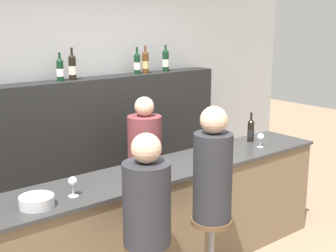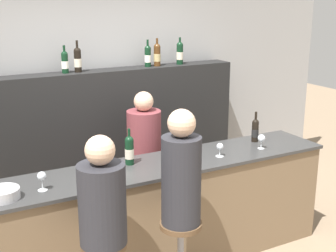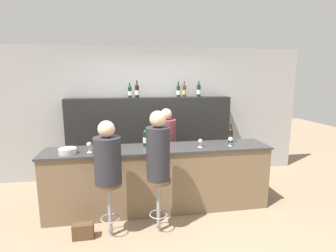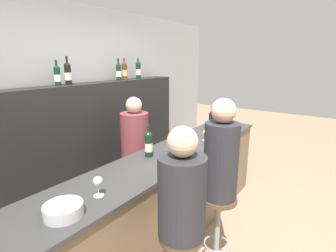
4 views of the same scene
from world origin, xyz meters
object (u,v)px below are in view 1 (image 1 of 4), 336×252
object	(u,v)px
wine_bottle_backbar_0	(60,69)
wine_bottle_backbar_2	(137,63)
wine_bottle_backbar_1	(72,67)
wine_bottle_backbar_3	(145,62)
bar_stool_right	(211,239)
wine_glass_0	(73,182)
wine_bottle_backbar_4	(166,60)
bartender	(145,174)
guest_seated_left	(147,197)
metal_bowl	(37,201)
wine_bottle_counter_0	(145,153)
wine_glass_1	(227,147)
wine_bottle_counter_1	(251,130)
wine_glass_2	(261,137)
guest_seated_right	(213,170)

from	to	relation	value
wine_bottle_backbar_0	wine_bottle_backbar_2	distance (m)	0.94
wine_bottle_backbar_1	wine_bottle_backbar_3	distance (m)	0.92
bar_stool_right	wine_glass_0	bearing A→B (deg)	150.02
wine_bottle_backbar_1	wine_bottle_backbar_4	xyz separation A→B (m)	(1.21, 0.00, -0.00)
wine_bottle_backbar_0	wine_bottle_backbar_1	distance (m)	0.14
bar_stool_right	bartender	bearing A→B (deg)	76.23
wine_bottle_backbar_1	wine_glass_0	xyz separation A→B (m)	(-0.75, -1.36, -0.67)
wine_glass_0	guest_seated_left	xyz separation A→B (m)	(0.28, -0.52, -0.02)
wine_glass_0	bar_stool_right	bearing A→B (deg)	-29.98
metal_bowl	guest_seated_left	xyz separation A→B (m)	(0.57, -0.50, 0.04)
wine_bottle_counter_0	bar_stool_right	distance (m)	0.92
wine_bottle_counter_0	wine_bottle_backbar_4	size ratio (longest dim) A/B	1.04
wine_bottle_backbar_0	wine_glass_0	world-z (taller)	wine_bottle_backbar_0
metal_bowl	bar_stool_right	world-z (taller)	metal_bowl
wine_glass_1	wine_bottle_counter_1	bearing A→B (deg)	20.04
bar_stool_right	wine_bottle_backbar_0	bearing A→B (deg)	98.61
wine_bottle_counter_1	wine_bottle_backbar_2	world-z (taller)	wine_bottle_backbar_2
wine_bottle_backbar_0	wine_bottle_backbar_4	world-z (taller)	wine_bottle_backbar_4
wine_bottle_backbar_3	metal_bowl	distance (m)	2.51
wine_bottle_counter_0	bartender	bearing A→B (deg)	53.99
wine_bottle_backbar_4	wine_glass_1	distance (m)	1.57
wine_bottle_backbar_3	guest_seated_left	bearing A→B (deg)	-126.59
bar_stool_right	wine_bottle_backbar_1	bearing A→B (deg)	94.53
wine_glass_1	wine_bottle_backbar_4	bearing A→B (deg)	75.29
wine_bottle_backbar_0	wine_bottle_backbar_3	distance (m)	1.06
wine_bottle_backbar_4	wine_glass_1	size ratio (longest dim) A/B	2.41
wine_glass_1	bar_stool_right	bearing A→B (deg)	-143.65
wine_bottle_backbar_0	bartender	world-z (taller)	wine_bottle_backbar_0
wine_bottle_backbar_1	wine_glass_1	xyz separation A→B (m)	(0.86, -1.36, -0.69)
wine_glass_2	bar_stool_right	size ratio (longest dim) A/B	0.19
wine_bottle_counter_0	bartender	size ratio (longest dim) A/B	0.22
wine_bottle_backbar_2	bartender	bearing A→B (deg)	-119.99
wine_bottle_backbar_2	bar_stool_right	world-z (taller)	wine_bottle_backbar_2
wine_bottle_backbar_3	wine_glass_2	xyz separation A→B (m)	(0.42, -1.36, -0.68)
wine_bottle_counter_1	metal_bowl	size ratio (longest dim) A/B	1.28
wine_bottle_counter_1	guest_seated_right	xyz separation A→B (m)	(-1.28, -0.73, 0.02)
wine_bottle_counter_1	wine_glass_1	distance (m)	0.61
wine_glass_2	wine_glass_0	bearing A→B (deg)	180.00
wine_glass_2	bar_stool_right	distance (m)	1.40
wine_bottle_counter_1	wine_bottle_backbar_1	xyz separation A→B (m)	(-1.42, 1.15, 0.66)
wine_bottle_counter_0	wine_bottle_backbar_2	distance (m)	1.51
guest_seated_left	wine_bottle_backbar_1	bearing A→B (deg)	75.80
wine_bottle_backbar_0	wine_glass_1	world-z (taller)	wine_bottle_backbar_0
wine_bottle_counter_0	wine_glass_0	bearing A→B (deg)	-165.61
metal_bowl	wine_bottle_counter_1	bearing A→B (deg)	5.20
wine_glass_0	guest_seated_right	distance (m)	1.04
bartender	wine_glass_2	bearing A→B (deg)	-41.75
wine_bottle_backbar_2	wine_glass_0	world-z (taller)	wine_bottle_backbar_2
metal_bowl	guest_seated_left	size ratio (longest dim) A/B	0.31
wine_bottle_backbar_0	wine_glass_1	bearing A→B (deg)	-53.84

